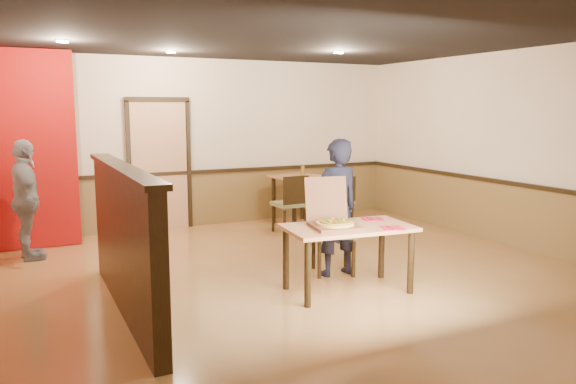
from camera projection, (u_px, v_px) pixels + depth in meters
name	position (u px, v px, depth m)	size (l,w,h in m)	color
floor	(299.00, 279.00, 6.57)	(7.00, 7.00, 0.00)	#C2874B
ceiling	(300.00, 33.00, 6.15)	(7.00, 7.00, 0.00)	black
wall_back	(205.00, 143.00, 9.48)	(7.00, 7.00, 0.00)	beige
wall_right	(521.00, 150.00, 7.87)	(7.00, 7.00, 0.00)	beige
wainscot_back	(207.00, 199.00, 9.59)	(7.00, 0.04, 0.90)	brown
chair_rail_back	(207.00, 171.00, 9.50)	(7.00, 0.06, 0.06)	black
wainscot_right	(516.00, 217.00, 8.00)	(0.04, 7.00, 0.90)	brown
chair_rail_right	(517.00, 184.00, 7.92)	(0.06, 7.00, 0.06)	black
back_door	(159.00, 166.00, 9.15)	(0.90, 0.06, 2.10)	tan
booth_partition	(124.00, 238.00, 5.42)	(0.20, 3.10, 1.44)	black
red_accent_panel	(15.00, 151.00, 7.78)	(1.60, 0.20, 2.78)	#A40D0B
spot_a	(62.00, 41.00, 6.77)	(0.14, 0.14, 0.02)	beige
spot_b	(171.00, 52.00, 8.04)	(0.14, 0.14, 0.02)	beige
spot_c	(339.00, 52.00, 8.10)	(0.14, 0.14, 0.02)	beige
main_table	(348.00, 236.00, 6.05)	(1.42, 0.89, 0.73)	tan
diner_chair	(332.00, 227.00, 6.81)	(0.63, 0.63, 1.00)	olive
side_chair_left	(291.00, 202.00, 8.91)	(0.50, 0.50, 0.94)	olive
side_chair_right	(340.00, 200.00, 9.31)	(0.47, 0.47, 0.87)	olive
side_table	(299.00, 186.00, 9.63)	(0.90, 0.90, 0.84)	tan
diner	(336.00, 208.00, 6.63)	(0.60, 0.39, 1.63)	black
passerby	(26.00, 200.00, 7.31)	(0.93, 0.39, 1.59)	gray
pizza_box	(333.00, 221.00, 5.96)	(0.57, 0.64, 0.51)	brown
pizza	(335.00, 223.00, 5.91)	(0.40, 0.40, 0.03)	#F0BC57
napkin_near	(393.00, 228.00, 5.90)	(0.29, 0.29, 0.01)	red
napkin_far	(372.00, 219.00, 6.38)	(0.29, 0.29, 0.01)	red
condiment	(303.00, 170.00, 9.73)	(0.06, 0.06, 0.15)	#865D18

